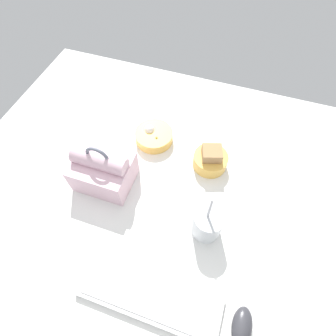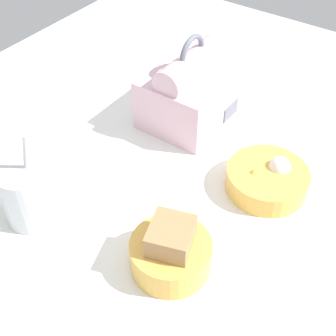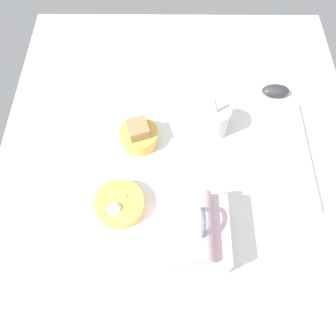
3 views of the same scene
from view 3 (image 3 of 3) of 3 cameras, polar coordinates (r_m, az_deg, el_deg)
desk_surface at (r=96.88cm, az=2.08°, el=-1.40°), size 140.00×110.00×2.00cm
keyboard at (r=104.56cm, az=20.29°, el=2.36°), size 37.14×11.67×2.10cm
lunch_bag at (r=83.41cm, az=5.44°, el=-11.16°), size 17.79×14.52×17.61cm
soup_cup at (r=100.68cm, az=8.18°, el=8.34°), size 8.51×8.51×16.67cm
bento_bowl_sandwich at (r=99.37cm, az=-5.10°, el=5.70°), size 11.50×11.50×8.41cm
bento_bowl_snacks at (r=90.87cm, az=-8.34°, el=-6.23°), size 13.49×13.49×5.65cm
computer_mouse at (r=116.68cm, az=18.22°, el=12.66°), size 4.92×9.11×3.68cm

